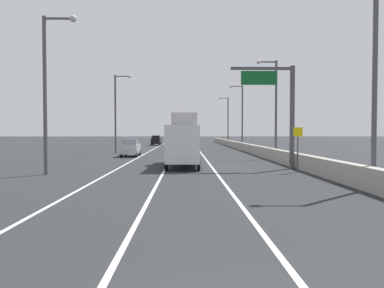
{
  "coord_description": "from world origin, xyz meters",
  "views": [
    {
      "loc": [
        -0.56,
        -4.85,
        2.7
      ],
      "look_at": [
        0.22,
        36.93,
        1.35
      ],
      "focal_mm": 35.08,
      "sensor_mm": 36.0,
      "label": 1
    }
  ],
  "objects_px": {
    "lamp_post_left_near": "(49,83)",
    "car_black_1": "(156,140)",
    "lamp_post_right_second": "(273,102)",
    "lamp_post_left_mid": "(117,108)",
    "lamp_post_right_fourth": "(227,117)",
    "lamp_post_right_third": "(241,112)",
    "box_truck": "(184,141)",
    "speed_advisory_sign": "(298,146)",
    "lamp_post_right_near": "(370,68)",
    "overhead_sign_gantry": "(282,104)",
    "car_white_3": "(184,139)",
    "car_silver_2": "(131,148)",
    "car_green_0": "(186,145)"
  },
  "relations": [
    {
      "from": "car_silver_2",
      "to": "overhead_sign_gantry",
      "type": "bearing_deg",
      "value": -46.99
    },
    {
      "from": "lamp_post_right_near",
      "to": "car_white_3",
      "type": "height_order",
      "value": "lamp_post_right_near"
    },
    {
      "from": "speed_advisory_sign",
      "to": "lamp_post_right_near",
      "type": "height_order",
      "value": "lamp_post_right_near"
    },
    {
      "from": "lamp_post_left_mid",
      "to": "car_black_1",
      "type": "bearing_deg",
      "value": 84.35
    },
    {
      "from": "lamp_post_right_near",
      "to": "car_black_1",
      "type": "bearing_deg",
      "value": 104.08
    },
    {
      "from": "lamp_post_left_mid",
      "to": "speed_advisory_sign",
      "type": "bearing_deg",
      "value": -55.09
    },
    {
      "from": "overhead_sign_gantry",
      "to": "lamp_post_left_mid",
      "type": "height_order",
      "value": "lamp_post_left_mid"
    },
    {
      "from": "lamp_post_right_fourth",
      "to": "car_green_0",
      "type": "distance_m",
      "value": 29.9
    },
    {
      "from": "speed_advisory_sign",
      "to": "overhead_sign_gantry",
      "type": "bearing_deg",
      "value": 100.48
    },
    {
      "from": "lamp_post_right_near",
      "to": "lamp_post_right_fourth",
      "type": "height_order",
      "value": "same"
    },
    {
      "from": "lamp_post_right_fourth",
      "to": "car_black_1",
      "type": "xyz_separation_m",
      "value": [
        -14.55,
        -2.37,
        -4.75
      ]
    },
    {
      "from": "car_white_3",
      "to": "box_truck",
      "type": "height_order",
      "value": "box_truck"
    },
    {
      "from": "car_green_0",
      "to": "car_white_3",
      "type": "distance_m",
      "value": 40.4
    },
    {
      "from": "lamp_post_right_second",
      "to": "car_green_0",
      "type": "bearing_deg",
      "value": 126.08
    },
    {
      "from": "lamp_post_right_fourth",
      "to": "lamp_post_right_third",
      "type": "bearing_deg",
      "value": -90.26
    },
    {
      "from": "overhead_sign_gantry",
      "to": "lamp_post_right_second",
      "type": "height_order",
      "value": "lamp_post_right_second"
    },
    {
      "from": "overhead_sign_gantry",
      "to": "lamp_post_right_fourth",
      "type": "xyz_separation_m",
      "value": [
        1.65,
        50.98,
        1.01
      ]
    },
    {
      "from": "overhead_sign_gantry",
      "to": "car_black_1",
      "type": "height_order",
      "value": "overhead_sign_gantry"
    },
    {
      "from": "lamp_post_right_near",
      "to": "overhead_sign_gantry",
      "type": "bearing_deg",
      "value": 99.97
    },
    {
      "from": "lamp_post_right_second",
      "to": "lamp_post_left_mid",
      "type": "bearing_deg",
      "value": 150.25
    },
    {
      "from": "car_green_0",
      "to": "car_white_3",
      "type": "relative_size",
      "value": 1.0
    },
    {
      "from": "car_silver_2",
      "to": "car_white_3",
      "type": "relative_size",
      "value": 0.91
    },
    {
      "from": "lamp_post_right_third",
      "to": "box_truck",
      "type": "bearing_deg",
      "value": -107.11
    },
    {
      "from": "lamp_post_right_second",
      "to": "car_white_3",
      "type": "distance_m",
      "value": 53.46
    },
    {
      "from": "car_green_0",
      "to": "car_black_1",
      "type": "relative_size",
      "value": 1.04
    },
    {
      "from": "speed_advisory_sign",
      "to": "lamp_post_right_third",
      "type": "bearing_deg",
      "value": 88.08
    },
    {
      "from": "car_white_3",
      "to": "overhead_sign_gantry",
      "type": "bearing_deg",
      "value": -83.48
    },
    {
      "from": "lamp_post_right_second",
      "to": "box_truck",
      "type": "bearing_deg",
      "value": -138.07
    },
    {
      "from": "car_black_1",
      "to": "car_white_3",
      "type": "bearing_deg",
      "value": 68.59
    },
    {
      "from": "lamp_post_left_near",
      "to": "car_black_1",
      "type": "height_order",
      "value": "lamp_post_left_near"
    },
    {
      "from": "lamp_post_right_third",
      "to": "car_white_3",
      "type": "relative_size",
      "value": 2.18
    },
    {
      "from": "car_black_1",
      "to": "car_silver_2",
      "type": "relative_size",
      "value": 1.05
    },
    {
      "from": "lamp_post_right_fourth",
      "to": "lamp_post_left_mid",
      "type": "height_order",
      "value": "same"
    },
    {
      "from": "car_white_3",
      "to": "car_silver_2",
      "type": "bearing_deg",
      "value": -96.78
    },
    {
      "from": "lamp_post_right_second",
      "to": "lamp_post_left_mid",
      "type": "relative_size",
      "value": 1.0
    },
    {
      "from": "lamp_post_right_near",
      "to": "car_white_3",
      "type": "bearing_deg",
      "value": 96.97
    },
    {
      "from": "lamp_post_right_near",
      "to": "lamp_post_left_mid",
      "type": "height_order",
      "value": "same"
    },
    {
      "from": "overhead_sign_gantry",
      "to": "lamp_post_right_second",
      "type": "relative_size",
      "value": 0.75
    },
    {
      "from": "lamp_post_right_fourth",
      "to": "car_silver_2",
      "type": "relative_size",
      "value": 2.4
    },
    {
      "from": "speed_advisory_sign",
      "to": "lamp_post_left_near",
      "type": "distance_m",
      "value": 16.54
    },
    {
      "from": "lamp_post_right_fourth",
      "to": "lamp_post_left_near",
      "type": "bearing_deg",
      "value": -107.54
    },
    {
      "from": "car_green_0",
      "to": "car_black_1",
      "type": "height_order",
      "value": "car_black_1"
    },
    {
      "from": "lamp_post_right_near",
      "to": "car_silver_2",
      "type": "xyz_separation_m",
      "value": [
        -14.72,
        23.5,
        -4.77
      ]
    },
    {
      "from": "lamp_post_right_second",
      "to": "lamp_post_left_mid",
      "type": "height_order",
      "value": "same"
    },
    {
      "from": "lamp_post_right_second",
      "to": "lamp_post_left_mid",
      "type": "xyz_separation_m",
      "value": [
        -17.55,
        10.03,
        0.0
      ]
    },
    {
      "from": "overhead_sign_gantry",
      "to": "lamp_post_right_fourth",
      "type": "height_order",
      "value": "lamp_post_right_fourth"
    },
    {
      "from": "speed_advisory_sign",
      "to": "box_truck",
      "type": "relative_size",
      "value": 0.34
    },
    {
      "from": "car_white_3",
      "to": "lamp_post_right_third",
      "type": "bearing_deg",
      "value": -74.82
    },
    {
      "from": "car_black_1",
      "to": "overhead_sign_gantry",
      "type": "bearing_deg",
      "value": -75.13
    },
    {
      "from": "car_silver_2",
      "to": "car_black_1",
      "type": "bearing_deg",
      "value": 89.75
    }
  ]
}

